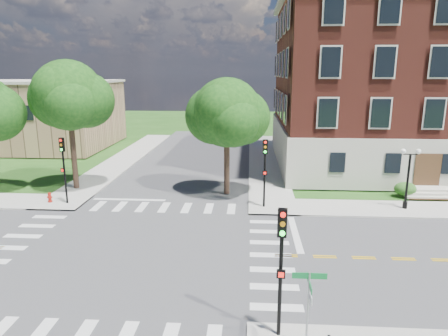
# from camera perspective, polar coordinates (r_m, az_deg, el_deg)

# --- Properties ---
(ground) EXTENTS (160.00, 160.00, 0.00)m
(ground) POSITION_cam_1_polar(r_m,az_deg,el_deg) (22.36, -12.45, -11.59)
(ground) COLOR #1D4914
(ground) RESTS_ON ground
(road_ew) EXTENTS (90.00, 12.00, 0.01)m
(road_ew) POSITION_cam_1_polar(r_m,az_deg,el_deg) (22.36, -12.45, -11.58)
(road_ew) COLOR #3D3D3F
(road_ew) RESTS_ON ground
(road_ns) EXTENTS (12.00, 90.00, 0.01)m
(road_ns) POSITION_cam_1_polar(r_m,az_deg,el_deg) (22.36, -12.45, -11.58)
(road_ns) COLOR #3D3D3F
(road_ns) RESTS_ON ground
(sidewalk_ne) EXTENTS (34.00, 34.00, 0.12)m
(sidewalk_ne) POSITION_cam_1_polar(r_m,az_deg,el_deg) (37.22, 18.17, -1.68)
(sidewalk_ne) COLOR #9E9B93
(sidewalk_ne) RESTS_ON ground
(sidewalk_nw) EXTENTS (34.00, 34.00, 0.12)m
(sidewalk_nw) POSITION_cam_1_polar(r_m,az_deg,el_deg) (41.86, -27.13, -0.87)
(sidewalk_nw) COLOR #9E9B93
(sidewalk_nw) RESTS_ON ground
(crosswalk_east) EXTENTS (2.20, 10.20, 0.02)m
(crosswalk_east) POSITION_cam_1_polar(r_m,az_deg,el_deg) (21.59, 6.70, -12.31)
(crosswalk_east) COLOR silver
(crosswalk_east) RESTS_ON ground
(stop_bar_east) EXTENTS (0.40, 5.50, 0.00)m
(stop_bar_east) POSITION_cam_1_polar(r_m,az_deg,el_deg) (24.45, 10.14, -9.24)
(stop_bar_east) COLOR silver
(stop_bar_east) RESTS_ON ground
(main_building) EXTENTS (30.60, 22.40, 16.50)m
(main_building) POSITION_cam_1_polar(r_m,az_deg,el_deg) (45.18, 27.69, 10.68)
(main_building) COLOR #BAB6A4
(main_building) RESTS_ON ground
(secondary_building) EXTENTS (20.40, 15.40, 8.30)m
(secondary_building) POSITION_cam_1_polar(r_m,az_deg,el_deg) (57.01, -25.96, 7.01)
(secondary_building) COLOR #956F52
(secondary_building) RESTS_ON ground
(tree_c) EXTENTS (5.50, 5.50, 10.26)m
(tree_c) POSITION_cam_1_polar(r_m,az_deg,el_deg) (33.87, -21.34, 9.60)
(tree_c) COLOR #322119
(tree_c) RESTS_ON ground
(tree_d) EXTENTS (5.21, 5.21, 8.93)m
(tree_d) POSITION_cam_1_polar(r_m,az_deg,el_deg) (30.15, 0.41, 7.88)
(tree_d) COLOR #322119
(tree_d) RESTS_ON ground
(traffic_signal_se) EXTENTS (0.35, 0.39, 4.80)m
(traffic_signal_se) POSITION_cam_1_polar(r_m,az_deg,el_deg) (14.20, 8.17, -12.43)
(traffic_signal_se) COLOR black
(traffic_signal_se) RESTS_ON ground
(traffic_signal_ne) EXTENTS (0.36, 0.42, 4.80)m
(traffic_signal_ne) POSITION_cam_1_polar(r_m,az_deg,el_deg) (27.69, 5.85, 0.52)
(traffic_signal_ne) COLOR black
(traffic_signal_ne) RESTS_ON ground
(traffic_signal_nw) EXTENTS (0.37, 0.44, 4.80)m
(traffic_signal_nw) POSITION_cam_1_polar(r_m,az_deg,el_deg) (30.53, -21.96, 0.82)
(traffic_signal_nw) COLOR black
(traffic_signal_nw) RESTS_ON ground
(twin_lamp_west) EXTENTS (1.36, 0.36, 4.23)m
(twin_lamp_west) POSITION_cam_1_polar(r_m,az_deg,el_deg) (30.12, 24.83, -0.91)
(twin_lamp_west) COLOR black
(twin_lamp_west) RESTS_ON ground
(street_sign_pole) EXTENTS (1.10, 1.10, 3.10)m
(street_sign_pole) POSITION_cam_1_polar(r_m,az_deg,el_deg) (13.69, 11.99, -17.83)
(street_sign_pole) COLOR gray
(street_sign_pole) RESTS_ON ground
(fire_hydrant) EXTENTS (0.35, 0.35, 0.75)m
(fire_hydrant) POSITION_cam_1_polar(r_m,az_deg,el_deg) (31.88, -23.63, -3.89)
(fire_hydrant) COLOR maroon
(fire_hydrant) RESTS_ON ground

